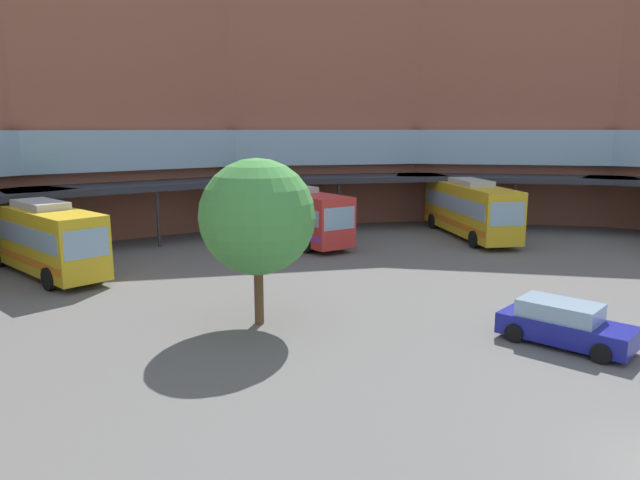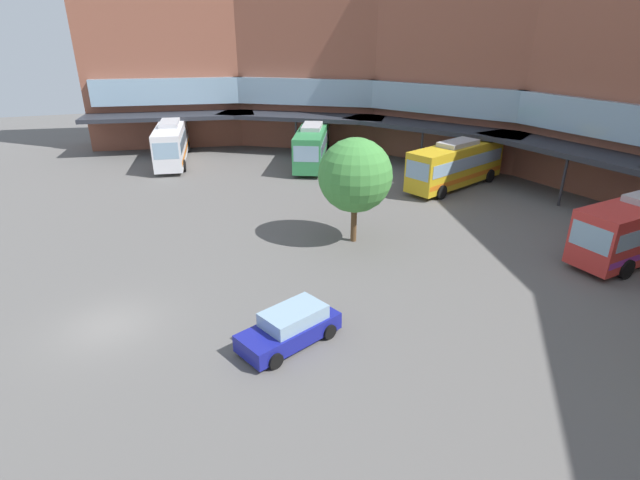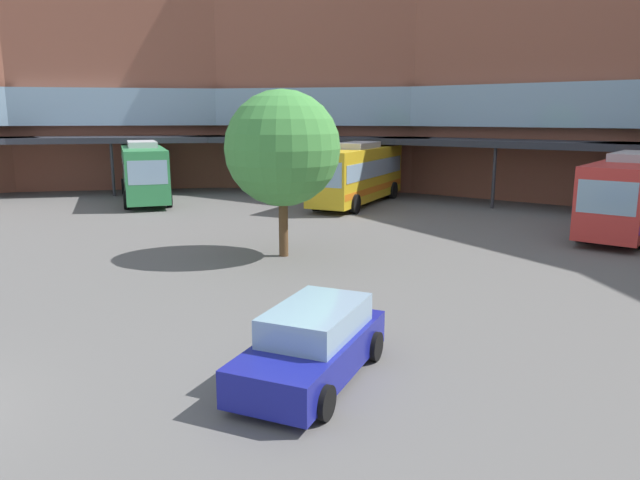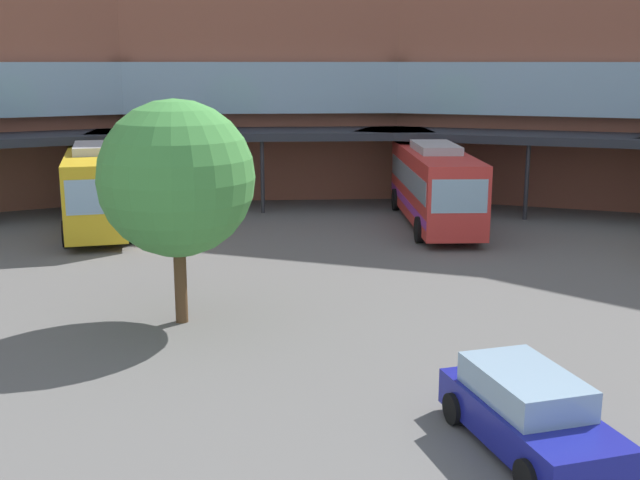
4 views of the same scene
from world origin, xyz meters
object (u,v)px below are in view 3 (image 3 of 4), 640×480
at_px(bus_2, 632,192).
at_px(bus_4, 143,171).
at_px(parked_car, 313,345).
at_px(plaza_tree, 282,149).
at_px(bus_0, 357,173).

distance_m(bus_2, bus_4, 28.15).
bearing_deg(bus_4, parked_car, 3.91).
relative_size(bus_4, plaza_tree, 1.66).
bearing_deg(parked_car, bus_0, -162.33).
bearing_deg(bus_0, bus_4, -72.20).
relative_size(bus_0, bus_2, 0.92).
bearing_deg(bus_4, plaza_tree, 13.61).
bearing_deg(parked_car, bus_4, -133.78).
xyz_separation_m(bus_2, bus_4, (-25.51, -11.89, 0.03)).
relative_size(parked_car, plaza_tree, 0.74).
distance_m(bus_4, parked_car, 28.93).
height_order(bus_0, bus_4, bus_0).
bearing_deg(bus_4, bus_2, 48.48).
xyz_separation_m(bus_0, bus_2, (14.96, 2.96, -0.03)).
bearing_deg(bus_2, bus_4, -75.07).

